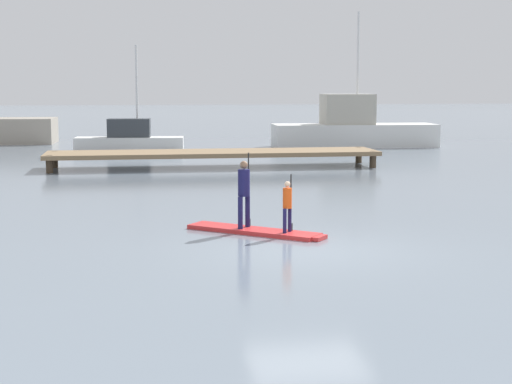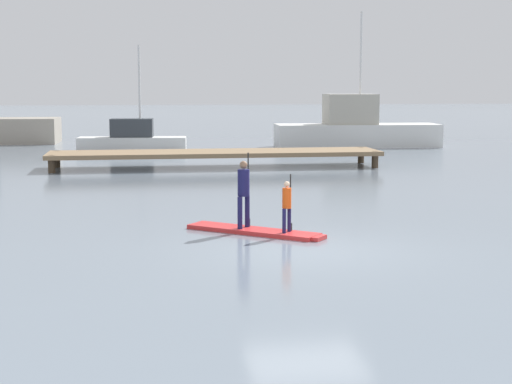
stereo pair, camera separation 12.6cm
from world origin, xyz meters
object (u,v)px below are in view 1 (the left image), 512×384
at_px(paddler_adult, 244,190).
at_px(paddleboard_near, 256,231).
at_px(fishing_boat_green_midground, 353,129).
at_px(paddler_child_solo, 288,204).
at_px(motor_boat_small_navy, 129,139).

bearing_deg(paddler_adult, paddleboard_near, -40.23).
relative_size(paddleboard_near, fishing_boat_green_midground, 0.34).
relative_size(paddler_adult, fishing_boat_green_midground, 0.19).
bearing_deg(paddler_child_solo, paddleboard_near, 141.74).
bearing_deg(motor_boat_small_navy, fishing_boat_green_midground, 3.14).
bearing_deg(paddler_child_solo, paddler_adult, 141.19).
height_order(fishing_boat_green_midground, motor_boat_small_navy, fishing_boat_green_midground).
bearing_deg(fishing_boat_green_midground, paddleboard_near, -110.46).
bearing_deg(paddler_adult, motor_boat_small_navy, 96.48).
height_order(paddleboard_near, motor_boat_small_navy, motor_boat_small_navy).
distance_m(paddler_child_solo, fishing_boat_green_midground, 26.92).
relative_size(paddler_child_solo, motor_boat_small_navy, 0.23).
bearing_deg(motor_boat_small_navy, paddleboard_near, -83.00).
bearing_deg(fishing_boat_green_midground, motor_boat_small_navy, -176.86).
bearing_deg(motor_boat_small_navy, paddler_child_solo, -81.65).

